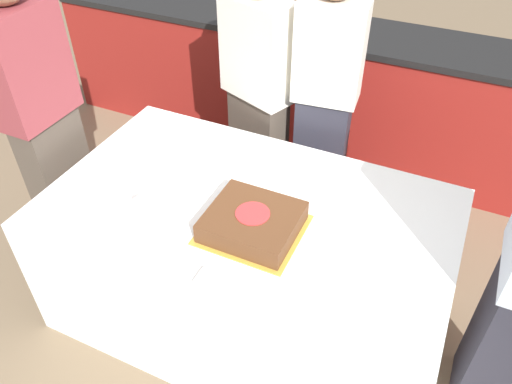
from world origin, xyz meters
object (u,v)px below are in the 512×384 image
at_px(wine_glass, 141,211).
at_px(person_cutting_cake, 324,107).
at_px(plate_stack, 155,170).
at_px(person_seated_left, 43,119).
at_px(cake, 253,222).
at_px(person_standing_back, 258,99).

xyz_separation_m(wine_glass, person_cutting_cake, (0.40, 1.09, 0.00)).
distance_m(plate_stack, person_seated_left, 0.65).
height_order(cake, wine_glass, wine_glass).
distance_m(wine_glass, person_cutting_cake, 1.16).
distance_m(plate_stack, person_standing_back, 0.78).
xyz_separation_m(plate_stack, wine_glass, (0.16, -0.32, 0.07)).
relative_size(plate_stack, person_standing_back, 0.14).
bearing_deg(wine_glass, cake, 26.06).
xyz_separation_m(cake, person_seated_left, (-1.20, 0.12, 0.11)).
distance_m(cake, person_cutting_cake, 0.89).
height_order(cake, person_seated_left, person_seated_left).
height_order(wine_glass, person_cutting_cake, person_cutting_cake).
bearing_deg(person_cutting_cake, person_standing_back, -6.29).
height_order(wine_glass, person_standing_back, person_standing_back).
relative_size(person_cutting_cake, person_seated_left, 0.96).
relative_size(wine_glass, person_seated_left, 0.10).
relative_size(wine_glass, person_standing_back, 0.11).
bearing_deg(person_cutting_cake, cake, 83.71).
bearing_deg(person_standing_back, plate_stack, 97.85).
bearing_deg(person_standing_back, person_cutting_cake, -158.60).
bearing_deg(cake, person_cutting_cake, 90.00).
xyz_separation_m(plate_stack, person_seated_left, (-0.64, -0.00, 0.11)).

